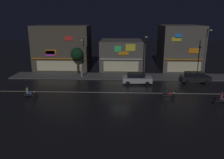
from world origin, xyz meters
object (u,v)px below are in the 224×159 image
(pedestrian_on_sidewalk, at_px, (82,71))
(traffic_cone, at_px, (133,79))
(motorcycle_lead, at_px, (28,93))
(streetlamp_west, at_px, (84,54))
(streetlamp_mid, at_px, (145,52))
(streetlamp_east, at_px, (206,50))
(parked_car_near_kerb, at_px, (137,78))
(motorcycle_trailing_far, at_px, (222,99))
(motorcycle_following, at_px, (167,94))
(parked_car_trailing, at_px, (195,77))

(pedestrian_on_sidewalk, bearing_deg, traffic_cone, 52.63)
(motorcycle_lead, bearing_deg, streetlamp_west, -121.11)
(streetlamp_west, xyz_separation_m, streetlamp_mid, (10.01, 0.86, 0.22))
(streetlamp_east, bearing_deg, streetlamp_west, 178.12)
(parked_car_near_kerb, distance_m, traffic_cone, 1.66)
(motorcycle_trailing_far, distance_m, traffic_cone, 13.45)
(parked_car_near_kerb, xyz_separation_m, motorcycle_lead, (-13.73, -6.70, -0.24))
(streetlamp_east, relative_size, motorcycle_lead, 4.12)
(streetlamp_mid, xyz_separation_m, parked_car_near_kerb, (-1.54, -4.62, -3.24))
(motorcycle_following, bearing_deg, streetlamp_east, -127.48)
(streetlamp_east, xyz_separation_m, parked_car_trailing, (-1.98, -2.22, -3.84))
(motorcycle_lead, bearing_deg, motorcycle_following, 177.52)
(parked_car_near_kerb, distance_m, parked_car_trailing, 8.87)
(pedestrian_on_sidewalk, height_order, traffic_cone, pedestrian_on_sidewalk)
(motorcycle_trailing_far, bearing_deg, streetlamp_west, -40.57)
(parked_car_trailing, bearing_deg, motorcycle_trailing_far, 92.19)
(motorcycle_following, height_order, traffic_cone, motorcycle_following)
(streetlamp_mid, relative_size, motorcycle_following, 3.51)
(parked_car_trailing, bearing_deg, pedestrian_on_sidewalk, -7.97)
(streetlamp_mid, relative_size, motorcycle_lead, 3.51)
(streetlamp_mid, xyz_separation_m, motorcycle_following, (1.80, -10.75, -3.47))
(motorcycle_lead, bearing_deg, streetlamp_mid, -147.85)
(parked_car_near_kerb, bearing_deg, traffic_cone, -69.09)
(streetlamp_mid, height_order, motorcycle_trailing_far, streetlamp_mid)
(streetlamp_west, distance_m, parked_car_trailing, 17.79)
(streetlamp_east, relative_size, parked_car_near_kerb, 1.82)
(pedestrian_on_sidewalk, distance_m, motorcycle_following, 15.45)
(parked_car_trailing, height_order, motorcycle_lead, parked_car_trailing)
(parked_car_trailing, distance_m, motorcycle_lead, 23.80)
(motorcycle_lead, bearing_deg, streetlamp_east, -162.58)
(parked_car_near_kerb, xyz_separation_m, traffic_cone, (-0.55, 1.45, -0.59))
(motorcycle_following, relative_size, motorcycle_trailing_far, 1.00)
(pedestrian_on_sidewalk, height_order, parked_car_near_kerb, pedestrian_on_sidewalk)
(pedestrian_on_sidewalk, relative_size, motorcycle_lead, 1.04)
(motorcycle_trailing_far, bearing_deg, traffic_cone, -50.95)
(pedestrian_on_sidewalk, xyz_separation_m, parked_car_trailing, (17.66, -2.47, -0.20))
(streetlamp_west, distance_m, motorcycle_following, 15.73)
(parked_car_near_kerb, height_order, motorcycle_trailing_far, parked_car_near_kerb)
(streetlamp_west, bearing_deg, traffic_cone, -16.26)
(streetlamp_mid, bearing_deg, streetlamp_east, -9.17)
(motorcycle_lead, bearing_deg, motorcycle_trailing_far, 172.73)
(motorcycle_following, bearing_deg, streetlamp_mid, -79.08)
(streetlamp_west, bearing_deg, parked_car_trailing, -9.38)
(parked_car_near_kerb, bearing_deg, streetlamp_west, -23.93)
(streetlamp_east, bearing_deg, pedestrian_on_sidewalk, 179.28)
(streetlamp_east, distance_m, parked_car_near_kerb, 11.88)
(motorcycle_following, height_order, motorcycle_trailing_far, same)
(parked_car_near_kerb, xyz_separation_m, motorcycle_following, (3.34, -6.12, -0.24))
(streetlamp_mid, bearing_deg, traffic_cone, -123.43)
(streetlamp_west, height_order, parked_car_near_kerb, streetlamp_west)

